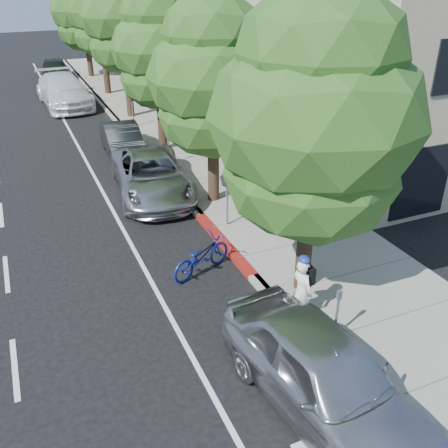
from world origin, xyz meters
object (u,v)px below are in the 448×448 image
street_tree_5 (84,11)px  pedestrian (180,117)px  silver_suv (152,175)px  dark_suv_far (55,70)px  street_tree_2 (158,50)px  white_pickup (64,91)px  street_tree_1 (212,79)px  cyclist (302,291)px  bicycle (201,256)px  street_tree_3 (123,18)px  dark_sedan (123,141)px  street_tree_0 (315,121)px  street_tree_4 (100,13)px  near_car_a (324,375)px

street_tree_5 → pedestrian: 16.59m
silver_suv → dark_suv_far: dark_suv_far is taller
street_tree_2 → dark_suv_far: bearing=98.0°
white_pickup → dark_suv_far: white_pickup is taller
street_tree_1 → cyclist: bearing=-95.3°
bicycle → street_tree_3: bearing=-29.7°
street_tree_3 → dark_sedan: (-1.82, -5.91, -4.49)m
street_tree_0 → street_tree_4: size_ratio=0.96×
street_tree_2 → silver_suv: street_tree_2 is taller
dark_sedan → pedestrian: 3.79m
street_tree_3 → bicycle: size_ratio=4.03×
street_tree_2 → street_tree_3: 6.04m
dark_suv_far → near_car_a: bearing=-84.4°
street_tree_3 → dark_sedan: size_ratio=1.92×
street_tree_0 → street_tree_2: 12.00m
pedestrian → near_car_a: bearing=65.8°
cyclist → white_pickup: size_ratio=0.27×
cyclist → white_pickup: bearing=-5.8°
bicycle → dark_sedan: bearing=-23.8°
street_tree_1 → street_tree_2: size_ratio=1.00×
street_tree_1 → dark_sedan: bearing=106.6°
street_tree_4 → pedestrian: size_ratio=4.95×
dark_sedan → silver_suv: bearing=-86.6°
bicycle → street_tree_0: bearing=-154.7°
street_tree_3 → dark_sedan: 7.64m
street_tree_0 → dark_sedan: street_tree_0 is taller
silver_suv → street_tree_1: bearing=-34.2°
silver_suv → dark_suv_far: (-0.71, 22.43, 0.03)m
street_tree_2 → street_tree_4: (0.00, 12.00, 0.52)m
bicycle → near_car_a: near_car_a is taller
dark_sedan → pedestrian: bearing=31.9°
street_tree_5 → cyclist: size_ratio=4.48×
white_pickup → near_car_a: size_ratio=1.25×
street_tree_0 → street_tree_3: size_ratio=0.92×
street_tree_0 → dark_sedan: 12.83m
street_tree_3 → cyclist: bearing=-92.0°
bicycle → street_tree_1: bearing=-49.1°
street_tree_0 → near_car_a: 5.38m
pedestrian → white_pickup: bearing=-75.5°
street_tree_4 → dark_suv_far: bearing=112.9°
street_tree_1 → cyclist: 7.87m
street_tree_1 → street_tree_5: size_ratio=0.94×
street_tree_1 → near_car_a: size_ratio=1.41×
street_tree_0 → street_tree_3: bearing=90.0°
street_tree_2 → street_tree_3: (-0.00, 6.00, 0.73)m
street_tree_1 → dark_sedan: (-1.82, 6.09, -3.67)m
cyclist → bicycle: size_ratio=0.83×
street_tree_4 → dark_suv_far: street_tree_4 is taller
street_tree_1 → white_pickup: size_ratio=1.13×
street_tree_3 → silver_suv: size_ratio=1.49×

